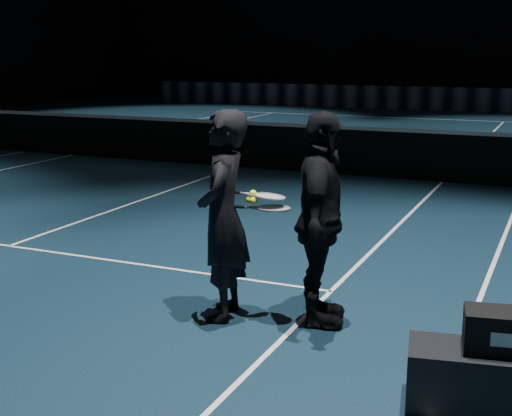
{
  "coord_description": "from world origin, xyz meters",
  "views": [
    {
      "loc": [
        6.14,
        -12.84,
        2.36
      ],
      "look_at": [
        3.71,
        -7.33,
        1.01
      ],
      "focal_mm": 50.0,
      "sensor_mm": 36.0,
      "label": 1
    }
  ],
  "objects_px": {
    "player_a": "(223,216)",
    "tennis_balls": "(252,198)",
    "racket_upper": "(269,197)",
    "player_b": "(320,220)",
    "racket_lower": "(274,208)"
  },
  "relations": [
    {
      "from": "racket_upper",
      "to": "tennis_balls",
      "type": "bearing_deg",
      "value": -170.43
    },
    {
      "from": "player_a",
      "to": "tennis_balls",
      "type": "height_order",
      "value": "player_a"
    },
    {
      "from": "player_a",
      "to": "player_b",
      "type": "bearing_deg",
      "value": 88.94
    },
    {
      "from": "player_a",
      "to": "racket_lower",
      "type": "relative_size",
      "value": 2.73
    },
    {
      "from": "tennis_balls",
      "to": "player_a",
      "type": "bearing_deg",
      "value": -165.67
    },
    {
      "from": "player_b",
      "to": "tennis_balls",
      "type": "xyz_separation_m",
      "value": [
        -0.58,
        -0.13,
        0.17
      ]
    },
    {
      "from": "player_a",
      "to": "racket_upper",
      "type": "relative_size",
      "value": 2.73
    },
    {
      "from": "player_a",
      "to": "tennis_balls",
      "type": "xyz_separation_m",
      "value": [
        0.25,
        0.06,
        0.17
      ]
    },
    {
      "from": "tennis_balls",
      "to": "racket_upper",
      "type": "bearing_deg",
      "value": 26.77
    },
    {
      "from": "player_b",
      "to": "racket_upper",
      "type": "distance_m",
      "value": 0.49
    },
    {
      "from": "tennis_balls",
      "to": "player_b",
      "type": "bearing_deg",
      "value": 12.72
    },
    {
      "from": "racket_lower",
      "to": "tennis_balls",
      "type": "height_order",
      "value": "tennis_balls"
    },
    {
      "from": "racket_lower",
      "to": "player_b",
      "type": "bearing_deg",
      "value": -0.0
    },
    {
      "from": "player_a",
      "to": "racket_upper",
      "type": "xyz_separation_m",
      "value": [
        0.38,
        0.13,
        0.18
      ]
    },
    {
      "from": "player_b",
      "to": "racket_lower",
      "type": "height_order",
      "value": "player_b"
    }
  ]
}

